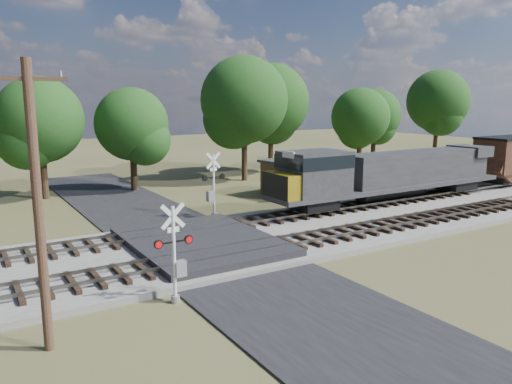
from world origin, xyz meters
TOP-DOWN VIEW (x-y plane):
  - ground at (0.00, 0.00)m, footprint 160.00×160.00m
  - ballast_bed at (10.00, 0.50)m, footprint 140.00×10.00m
  - road at (0.00, 0.00)m, footprint 7.00×60.00m
  - crossing_panel at (0.00, 0.50)m, footprint 7.00×9.00m
  - track_near at (3.12, -2.00)m, footprint 140.00×2.60m
  - track_far at (3.12, 3.00)m, footprint 140.00×2.60m
  - crossing_signal_near at (-3.76, -5.27)m, footprint 1.59×0.35m
  - crossing_signal_far at (3.76, 6.58)m, footprint 1.77×0.42m
  - utility_pole at (-8.67, -6.62)m, footprint 2.17×0.52m
  - equipment_shed at (12.96, 10.13)m, footprint 4.94×4.94m
  - treeline at (12.34, 20.33)m, footprint 79.91×11.50m

SIDE VIEW (x-z plane):
  - ground at x=0.00m, z-range 0.00..0.00m
  - road at x=0.00m, z-range 0.00..0.08m
  - ballast_bed at x=10.00m, z-range 0.00..0.30m
  - crossing_panel at x=0.00m, z-range 0.01..0.62m
  - track_near at x=3.12m, z-range 0.25..0.58m
  - track_far at x=3.12m, z-range 0.25..0.58m
  - equipment_shed at x=12.96m, z-range 0.02..2.95m
  - crossing_signal_near at x=-3.76m, z-range -0.33..3.62m
  - crossing_signal_far at x=3.76m, z-range -0.37..4.03m
  - utility_pole at x=-8.67m, z-range 0.27..9.22m
  - treeline at x=12.34m, z-range 0.77..12.62m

